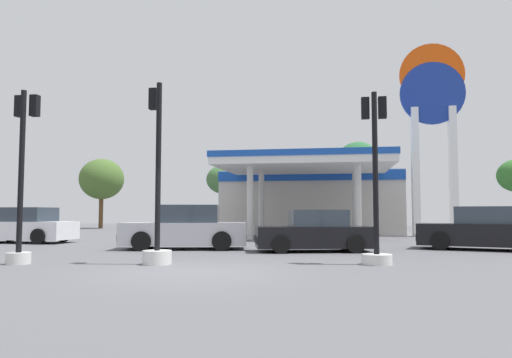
% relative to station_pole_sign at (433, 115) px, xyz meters
% --- Properties ---
extents(ground_plane, '(90.00, 90.00, 0.00)m').
position_rel_station_pole_sign_xyz_m(ground_plane, '(-8.67, -17.97, -6.86)').
color(ground_plane, '#56565B').
rests_on(ground_plane, ground).
extents(gas_station, '(11.20, 12.95, 4.27)m').
position_rel_station_pole_sign_xyz_m(gas_station, '(-7.06, 2.73, -4.65)').
color(gas_station, beige).
rests_on(gas_station, ground).
extents(station_pole_sign, '(3.59, 0.56, 11.00)m').
position_rel_station_pole_sign_xyz_m(station_pole_sign, '(0.00, 0.00, 0.00)').
color(station_pole_sign, white).
rests_on(station_pole_sign, ground).
extents(car_0, '(4.40, 2.08, 1.56)m').
position_rel_station_pole_sign_xyz_m(car_0, '(-19.12, -8.90, -6.16)').
color(car_0, black).
rests_on(car_0, ground).
extents(car_1, '(4.65, 3.00, 1.55)m').
position_rel_station_pole_sign_xyz_m(car_1, '(-0.28, -9.98, -6.16)').
color(car_1, black).
rests_on(car_1, ground).
extents(car_2, '(4.77, 2.72, 1.61)m').
position_rel_station_pole_sign_xyz_m(car_2, '(-10.92, -11.36, -6.13)').
color(car_2, black).
rests_on(car_2, ground).
extents(car_3, '(4.24, 2.50, 1.42)m').
position_rel_station_pole_sign_xyz_m(car_3, '(-6.20, -11.72, -6.22)').
color(car_3, black).
rests_on(car_3, ground).
extents(traffic_signal_0, '(0.65, 0.66, 4.56)m').
position_rel_station_pole_sign_xyz_m(traffic_signal_0, '(-13.58, -17.05, -4.96)').
color(traffic_signal_0, silver).
rests_on(traffic_signal_0, ground).
extents(traffic_signal_1, '(0.75, 0.75, 4.74)m').
position_rel_station_pole_sign_xyz_m(traffic_signal_1, '(-10.04, -16.55, -5.60)').
color(traffic_signal_1, silver).
rests_on(traffic_signal_1, ground).
extents(traffic_signal_2, '(0.77, 0.77, 4.48)m').
position_rel_station_pole_sign_xyz_m(traffic_signal_2, '(-4.44, -15.67, -5.25)').
color(traffic_signal_2, silver).
rests_on(traffic_signal_2, ground).
extents(tree_0, '(3.72, 3.72, 5.92)m').
position_rel_station_pole_sign_xyz_m(tree_0, '(-25.21, 10.09, -2.68)').
color(tree_0, brown).
rests_on(tree_0, ground).
extents(tree_1, '(3.02, 3.02, 5.28)m').
position_rel_station_pole_sign_xyz_m(tree_1, '(-14.56, 10.52, -2.83)').
color(tree_1, brown).
rests_on(tree_1, ground).
extents(tree_2, '(3.53, 3.53, 6.69)m').
position_rel_station_pole_sign_xyz_m(tree_2, '(-3.81, 8.86, -1.95)').
color(tree_2, brown).
rests_on(tree_2, ground).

